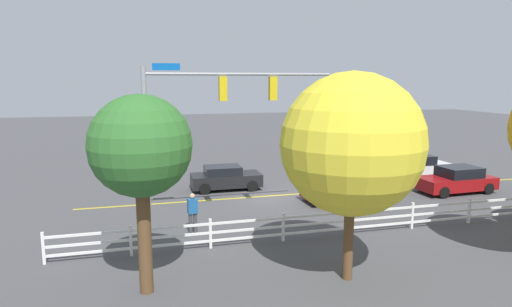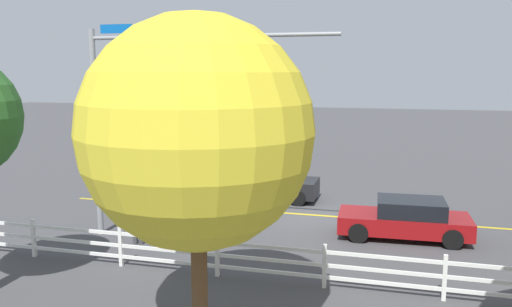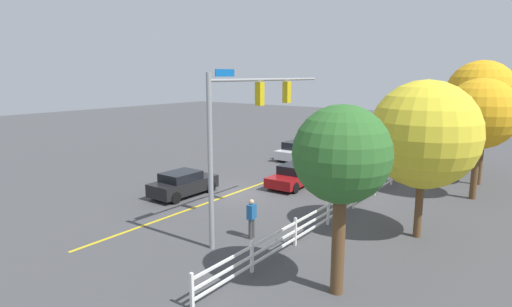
{
  "view_description": "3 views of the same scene",
  "coord_description": "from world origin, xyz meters",
  "views": [
    {
      "loc": [
        6.56,
        22.32,
        6.27
      ],
      "look_at": [
        1.05,
        1.37,
        2.64
      ],
      "focal_mm": 30.68,
      "sensor_mm": 36.0,
      "label": 1
    },
    {
      "loc": [
        -3.16,
        19.31,
        5.48
      ],
      "look_at": [
        1.7,
        1.3,
        2.52
      ],
      "focal_mm": 36.5,
      "sensor_mm": 36.0,
      "label": 2
    },
    {
      "loc": [
        17.77,
        14.71,
        6.74
      ],
      "look_at": [
        0.01,
        1.62,
        2.53
      ],
      "focal_mm": 29.1,
      "sensor_mm": 36.0,
      "label": 3
    }
  ],
  "objects": [
    {
      "name": "car_1",
      "position": [
        -3.6,
        1.95,
        0.65
      ],
      "size": [
        4.3,
        2.01,
        1.32
      ],
      "rotation": [
        0.0,
        0.0,
        0.04
      ],
      "color": "maroon",
      "rests_on": "ground_plane"
    },
    {
      "name": "ground_plane",
      "position": [
        0.0,
        0.0,
        0.0
      ],
      "size": [
        120.0,
        120.0,
        0.0
      ],
      "primitive_type": "plane",
      "color": "#444447"
    },
    {
      "name": "tree_1",
      "position": [
        0.4,
        10.36,
        4.35
      ],
      "size": [
        4.41,
        4.41,
        6.56
      ],
      "color": "brown",
      "rests_on": "ground_plane"
    },
    {
      "name": "car_2",
      "position": [
        1.99,
        -2.04,
        0.69
      ],
      "size": [
        4.01,
        1.84,
        1.39
      ],
      "rotation": [
        0.0,
        0.0,
        3.13
      ],
      "color": "black",
      "rests_on": "ground_plane"
    },
    {
      "name": "lane_center_stripe",
      "position": [
        -4.0,
        0.0,
        0.0
      ],
      "size": [
        28.0,
        0.16,
        0.01
      ],
      "primitive_type": "cube",
      "color": "gold",
      "rests_on": "ground_plane"
    },
    {
      "name": "car_3",
      "position": [
        -10.76,
        -2.08,
        0.71
      ],
      "size": [
        4.46,
        1.93,
        1.47
      ],
      "rotation": [
        0.0,
        0.0,
        3.14
      ],
      "color": "silver",
      "rests_on": "ground_plane"
    },
    {
      "name": "tree_2",
      "position": [
        6.61,
        9.63,
        4.38
      ],
      "size": [
        2.95,
        2.95,
        5.91
      ],
      "color": "brown",
      "rests_on": "ground_plane"
    },
    {
      "name": "white_rail_fence",
      "position": [
        -3.0,
        6.67,
        0.6
      ],
      "size": [
        26.1,
        0.1,
        1.15
      ],
      "color": "white",
      "rests_on": "ground_plane"
    },
    {
      "name": "pedestrian",
      "position": [
        4.67,
        4.83,
        0.93
      ],
      "size": [
        0.43,
        0.3,
        1.69
      ],
      "rotation": [
        0.0,
        0.0,
        1.68
      ],
      "color": "#3F3F42",
      "rests_on": "ground_plane"
    },
    {
      "name": "car_0",
      "position": [
        -10.52,
        1.91,
        0.71
      ],
      "size": [
        4.42,
        2.09,
        1.47
      ],
      "rotation": [
        0.0,
        0.0,
        0.03
      ],
      "color": "maroon",
      "rests_on": "ground_plane"
    },
    {
      "name": "signal_assembly",
      "position": [
        4.17,
        4.17,
        4.92
      ],
      "size": [
        8.08,
        0.38,
        6.95
      ],
      "color": "gray",
      "rests_on": "ground_plane"
    }
  ]
}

